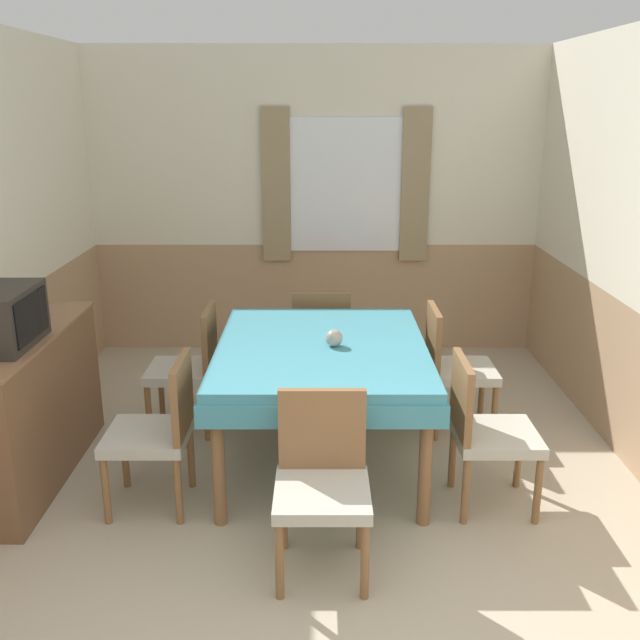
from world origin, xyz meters
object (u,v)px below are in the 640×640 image
(dining_table, at_px, (324,361))
(chair_right_near, at_px, (487,428))
(chair_right_far, at_px, (455,364))
(chair_left_near, at_px, (161,427))
(chair_head_window, at_px, (324,339))
(chair_left_far, at_px, (193,364))
(chair_head_near, at_px, (324,477))
(vase, at_px, (336,338))
(sideboard, at_px, (27,406))
(tv, at_px, (8,317))

(dining_table, relative_size, chair_right_near, 1.82)
(dining_table, relative_size, chair_right_far, 1.82)
(chair_right_near, height_order, chair_left_near, same)
(chair_head_window, height_order, chair_left_far, same)
(dining_table, bearing_deg, chair_right_far, 29.12)
(chair_head_near, xyz_separation_m, vase, (0.07, 0.99, 0.36))
(chair_right_near, relative_size, sideboard, 0.60)
(sideboard, bearing_deg, tv, -77.07)
(chair_left_far, bearing_deg, dining_table, -119.12)
(dining_table, bearing_deg, chair_head_near, -90.00)
(chair_right_near, xyz_separation_m, chair_left_near, (-1.76, 0.00, 0.00))
(chair_left_near, bearing_deg, chair_right_near, -90.00)
(chair_right_near, xyz_separation_m, sideboard, (-2.61, 0.32, -0.01))
(chair_right_near, height_order, tv, tv)
(chair_head_near, relative_size, chair_right_near, 1.00)
(tv, distance_m, vase, 1.80)
(chair_right_far, relative_size, sideboard, 0.60)
(dining_table, relative_size, chair_head_near, 1.82)
(dining_table, xyz_separation_m, sideboard, (-1.73, -0.17, -0.22))
(chair_right_far, bearing_deg, dining_table, -60.88)
(chair_right_near, bearing_deg, vase, -119.36)
(chair_right_near, distance_m, sideboard, 2.63)
(dining_table, xyz_separation_m, vase, (0.07, -0.04, 0.15))
(chair_left_near, bearing_deg, chair_right_far, -60.88)
(chair_left_far, height_order, chair_left_near, same)
(chair_head_near, distance_m, vase, 1.05)
(chair_head_window, distance_m, chair_left_far, 1.03)
(chair_right_far, bearing_deg, chair_right_near, 0.00)
(chair_head_window, height_order, chair_head_near, same)
(chair_head_window, xyz_separation_m, chair_right_near, (0.88, -1.51, 0.00))
(chair_left_near, relative_size, sideboard, 0.60)
(chair_left_far, distance_m, vase, 1.14)
(dining_table, xyz_separation_m, tv, (-1.69, -0.36, 0.38))
(chair_right_near, xyz_separation_m, vase, (-0.81, 0.45, 0.36))
(chair_right_far, height_order, chair_head_near, same)
(sideboard, bearing_deg, chair_right_near, -6.90)
(chair_head_near, bearing_deg, chair_left_near, -31.24)
(chair_head_window, relative_size, tv, 1.67)
(sideboard, distance_m, tv, 0.62)
(chair_right_near, bearing_deg, chair_left_far, -119.12)
(chair_head_window, xyz_separation_m, sideboard, (-1.73, -1.20, -0.01))
(vase, bearing_deg, dining_table, 153.59)
(chair_left_near, bearing_deg, dining_table, -60.88)
(chair_head_window, bearing_deg, chair_head_near, -90.00)
(chair_left_near, bearing_deg, chair_head_window, -30.16)
(chair_left_far, height_order, chair_right_near, same)
(chair_right_near, bearing_deg, chair_right_far, -180.00)
(chair_right_far, xyz_separation_m, chair_right_near, (0.00, -0.98, 0.00))
(chair_right_far, bearing_deg, chair_left_near, -60.88)
(chair_right_near, height_order, vase, vase)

